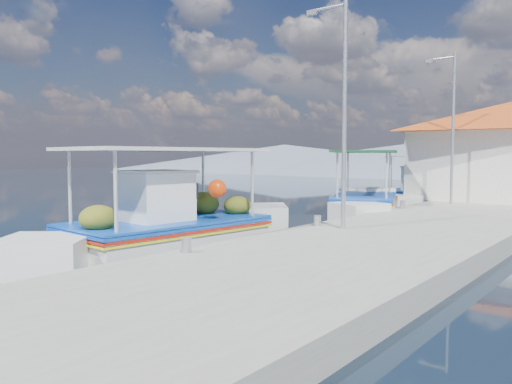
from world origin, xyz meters
The scene contains 9 objects.
ground centered at (0.00, 0.00, 0.00)m, with size 160.00×160.00×0.00m, color black.
quay centered at (5.90, 6.00, 0.25)m, with size 5.00×44.00×0.50m, color #A3A198.
bollards centered at (3.80, 5.25, 0.65)m, with size 0.20×17.20×0.30m.
main_caique centered at (1.50, -1.34, 0.56)m, with size 3.07×8.82×2.92m.
caique_green_canopy centered at (1.80, 9.17, 0.44)m, with size 4.18×7.30×2.94m.
caique_blue_hull centered at (0.31, 10.99, 0.29)m, with size 3.24×5.49×1.06m.
caique_far centered at (1.84, 14.81, 0.50)m, with size 2.96×7.69×2.72m.
lamp_post_near centered at (4.51, 2.00, 3.85)m, with size 1.21×0.14×6.00m.
lamp_post_far centered at (4.51, 11.00, 3.85)m, with size 1.21×0.14×6.00m.
Camera 1 is at (11.18, -10.17, 2.43)m, focal length 36.23 mm.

